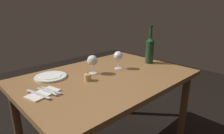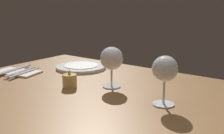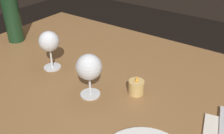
# 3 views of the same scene
# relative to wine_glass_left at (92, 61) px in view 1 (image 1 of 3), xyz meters

# --- Properties ---
(dining_table) EXTENTS (1.30, 0.90, 0.74)m
(dining_table) POSITION_rel_wine_glass_left_xyz_m (-0.05, 0.11, -0.19)
(dining_table) COLOR olive
(dining_table) RESTS_ON ground
(wine_glass_left) EXTENTS (0.08, 0.08, 0.15)m
(wine_glass_left) POSITION_rel_wine_glass_left_xyz_m (0.00, 0.00, 0.00)
(wine_glass_left) COLOR white
(wine_glass_left) RESTS_ON dining_table
(wine_glass_right) EXTENTS (0.08, 0.08, 0.15)m
(wine_glass_right) POSITION_rel_wine_glass_left_xyz_m (-0.23, 0.05, 0.00)
(wine_glass_right) COLOR white
(wine_glass_right) RESTS_ON dining_table
(wine_bottle) EXTENTS (0.07, 0.07, 0.35)m
(wine_bottle) POSITION_rel_wine_glass_left_xyz_m (-0.56, 0.13, 0.03)
(wine_bottle) COLOR #19381E
(wine_bottle) RESTS_ON dining_table
(votive_candle) EXTENTS (0.05, 0.05, 0.07)m
(votive_candle) POSITION_rel_wine_glass_left_xyz_m (0.12, 0.09, -0.08)
(votive_candle) COLOR #DBB266
(votive_candle) RESTS_ON dining_table
(dinner_plate) EXTENTS (0.23, 0.23, 0.02)m
(dinner_plate) POSITION_rel_wine_glass_left_xyz_m (0.29, -0.14, -0.10)
(dinner_plate) COLOR white
(dinner_plate) RESTS_ON dining_table
(folded_napkin) EXTENTS (0.21, 0.15, 0.01)m
(folded_napkin) POSITION_rel_wine_glass_left_xyz_m (0.45, 0.09, -0.10)
(folded_napkin) COLOR silver
(folded_napkin) RESTS_ON dining_table
(fork_inner) EXTENTS (0.06, 0.18, 0.00)m
(fork_inner) POSITION_rel_wine_glass_left_xyz_m (0.42, 0.09, -0.09)
(fork_inner) COLOR silver
(fork_inner) RESTS_ON folded_napkin
(fork_outer) EXTENTS (0.06, 0.18, 0.00)m
(fork_outer) POSITION_rel_wine_glass_left_xyz_m (0.40, 0.09, -0.09)
(fork_outer) COLOR silver
(fork_outer) RESTS_ON folded_napkin
(table_knife) EXTENTS (0.07, 0.21, 0.00)m
(table_knife) POSITION_rel_wine_glass_left_xyz_m (0.48, 0.09, -0.09)
(table_knife) COLOR silver
(table_knife) RESTS_ON folded_napkin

